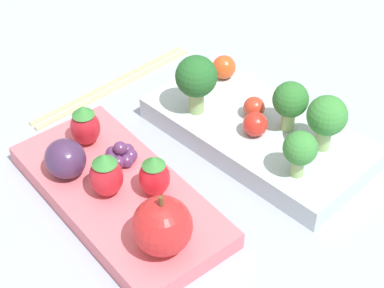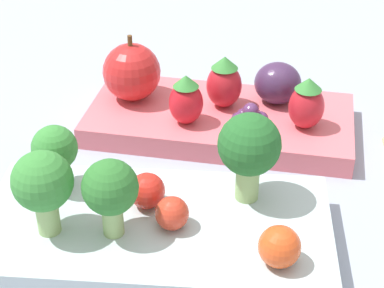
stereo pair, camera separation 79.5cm
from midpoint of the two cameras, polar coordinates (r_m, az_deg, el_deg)
name	(u,v)px [view 2 (the right image)]	position (r m, az deg, el deg)	size (l,w,h in m)	color
ground_plane	(194,179)	(0.39, 32.90, -47.24)	(4.00, 4.00, 0.00)	#939EB2
bento_box_savoury	(156,234)	(0.37, 38.09, -58.79)	(0.23, 0.13, 0.02)	silver
bento_box_fruit	(220,120)	(0.40, 30.89, -36.45)	(0.22, 0.11, 0.02)	#DB6670
broccoli_floret_0	(249,148)	(0.35, 51.29, -48.70)	(0.04, 0.04, 0.06)	#93B770
broccoli_floret_1	(43,184)	(0.31, 24.38, -65.60)	(0.04, 0.04, 0.06)	#93B770
broccoli_floret_2	(110,190)	(0.32, 38.66, -62.42)	(0.03, 0.03, 0.05)	#93B770
broccoli_floret_3	(55,150)	(0.31, 17.84, -57.61)	(0.03, 0.03, 0.05)	#93B770
cherry_tomato_0	(172,213)	(0.35, 44.06, -58.31)	(0.02, 0.02, 0.02)	red
cherry_tomato_1	(147,191)	(0.35, 36.72, -56.88)	(0.02, 0.02, 0.02)	red
cherry_tomato_2	(280,247)	(0.39, 61.34, -55.34)	(0.03, 0.03, 0.03)	#DB4C1E
apple	(132,72)	(0.35, 18.11, -34.01)	(0.05, 0.05, 0.06)	red
strawberry_0	(224,83)	(0.38, 32.24, -33.18)	(0.03, 0.03, 0.05)	red
strawberry_1	(307,104)	(0.40, 44.14, -34.14)	(0.03, 0.03, 0.04)	red
strawberry_2	(186,100)	(0.36, 29.17, -38.41)	(0.03, 0.03, 0.04)	red
plum	(278,83)	(0.41, 37.92, -30.63)	(0.04, 0.04, 0.04)	#42284C
grape_cluster	(250,120)	(0.39, 37.56, -37.69)	(0.03, 0.03, 0.02)	#562D5B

